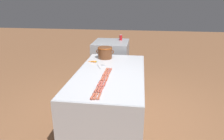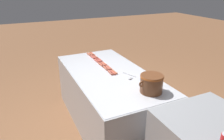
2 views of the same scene
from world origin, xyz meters
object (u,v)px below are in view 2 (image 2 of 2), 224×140
object	(u,v)px
hot_dog_3	(105,64)
hot_dog_11	(113,72)
hot_dog_4	(109,68)
hot_dog_12	(89,54)
hot_dog_15	(101,64)
hot_dog_1	(96,57)
carrot	(150,78)
hot_dog_7	(94,57)
serving_spoon	(130,77)
hot_dog_0	(92,54)
hot_dog_5	(115,72)
hot_dog_8	(98,60)
hot_dog_10	(108,68)
hot_dog_9	(103,64)
hot_dog_14	(96,61)
hot_dog_16	(105,68)
hot_dog_13	(92,57)
hot_dog_6	(91,54)
hot_dog_17	(110,73)
bean_pot	(152,83)
hot_dog_2	(100,60)

from	to	relation	value
hot_dog_3	hot_dog_11	xyz separation A→B (m)	(0.03, 0.37, 0.00)
hot_dog_11	hot_dog_4	bearing A→B (deg)	-100.15
hot_dog_12	hot_dog_15	distance (m)	0.55
hot_dog_1	hot_dog_4	world-z (taller)	same
hot_dog_3	carrot	world-z (taller)	carrot
hot_dog_7	serving_spoon	bearing A→B (deg)	98.47
hot_dog_0	serving_spoon	world-z (taller)	hot_dog_0
hot_dog_5	hot_dog_8	size ratio (longest dim) A/B	1.00
hot_dog_10	hot_dog_11	distance (m)	0.19
hot_dog_4	hot_dog_10	xyz separation A→B (m)	(0.03, 0.00, 0.00)
hot_dog_1	hot_dog_8	xyz separation A→B (m)	(0.03, 0.19, 0.00)
hot_dog_0	hot_dog_1	xyz separation A→B (m)	(0.00, 0.18, 0.00)
hot_dog_9	hot_dog_14	bearing A→B (deg)	-78.96
hot_dog_9	hot_dog_8	bearing A→B (deg)	-89.26
hot_dog_0	hot_dog_4	distance (m)	0.74
hot_dog_5	hot_dog_16	bearing A→B (deg)	-70.93
hot_dog_0	hot_dog_7	size ratio (longest dim) A/B	1.00
hot_dog_5	hot_dog_10	distance (m)	0.18
hot_dog_13	hot_dog_16	size ratio (longest dim) A/B	1.00
hot_dog_3	hot_dog_5	bearing A→B (deg)	90.04
hot_dog_13	hot_dog_14	world-z (taller)	same
hot_dog_0	hot_dog_4	size ratio (longest dim) A/B	1.00
hot_dog_3	carrot	bearing A→B (deg)	112.71
hot_dog_6	serving_spoon	xyz separation A→B (m)	(-0.14, 1.15, -0.00)
hot_dog_9	serving_spoon	world-z (taller)	hot_dog_9
hot_dog_15	hot_dog_13	bearing A→B (deg)	-90.32
hot_dog_12	hot_dog_15	world-z (taller)	same
hot_dog_1	hot_dog_17	size ratio (longest dim) A/B	1.00
hot_dog_15	bean_pot	bearing A→B (deg)	100.76
hot_dog_2	hot_dog_15	distance (m)	0.20
hot_dog_17	serving_spoon	bearing A→B (deg)	126.92
serving_spoon	carrot	xyz separation A→B (m)	(-0.21, 0.17, 0.01)
hot_dog_7	hot_dog_8	xyz separation A→B (m)	(-0.00, 0.18, 0.00)
hot_dog_6	hot_dog_0	bearing A→B (deg)	-167.74
hot_dog_3	bean_pot	bearing A→B (deg)	97.32
hot_dog_13	bean_pot	bearing A→B (deg)	97.90
hot_dog_1	hot_dog_16	distance (m)	0.56
hot_dog_11	hot_dog_12	xyz separation A→B (m)	(0.03, -0.92, 0.00)
hot_dog_7	hot_dog_16	xyz separation A→B (m)	(0.03, 0.54, 0.00)
hot_dog_8	hot_dog_6	bearing A→B (deg)	-90.35
hot_dog_17	hot_dog_2	bearing A→B (deg)	-97.14
hot_dog_10	hot_dog_14	bearing A→B (deg)	-84.24
hot_dog_16	hot_dog_9	bearing A→B (deg)	-100.87
hot_dog_5	hot_dog_17	world-z (taller)	same
hot_dog_2	hot_dog_16	world-z (taller)	same
hot_dog_6	hot_dog_15	bearing A→B (deg)	86.26
hot_dog_5	hot_dog_6	size ratio (longest dim) A/B	1.00
hot_dog_5	hot_dog_6	xyz separation A→B (m)	(0.03, -0.92, 0.00)
hot_dog_12	hot_dog_16	world-z (taller)	same
hot_dog_0	hot_dog_10	size ratio (longest dim) A/B	1.00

